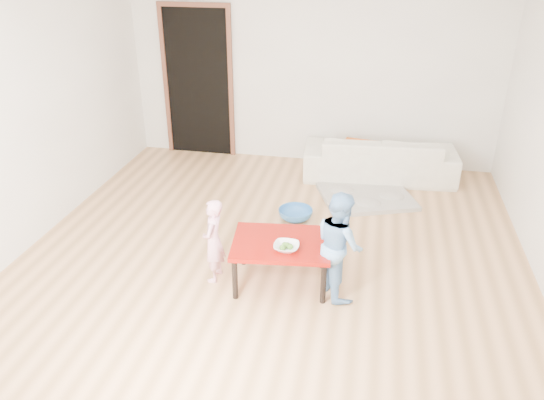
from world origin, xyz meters
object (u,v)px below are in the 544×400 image
(red_table, at_px, (281,262))
(child_pink, at_px, (213,241))
(child_blue, at_px, (339,244))
(bowl, at_px, (286,247))
(basin, at_px, (295,214))
(sofa, at_px, (379,157))

(red_table, relative_size, child_pink, 1.08)
(child_pink, relative_size, child_blue, 0.82)
(red_table, bearing_deg, child_blue, -4.90)
(bowl, distance_m, basin, 1.43)
(child_blue, height_order, basin, child_blue)
(sofa, height_order, child_blue, child_blue)
(red_table, distance_m, basin, 1.25)
(bowl, height_order, basin, bowl)
(child_pink, bearing_deg, red_table, 95.59)
(sofa, bearing_deg, red_table, 68.42)
(red_table, xyz_separation_m, child_blue, (0.52, -0.04, 0.28))
(bowl, distance_m, child_blue, 0.46)
(sofa, relative_size, child_blue, 1.98)
(sofa, bearing_deg, bowl, 70.50)
(child_pink, height_order, basin, child_pink)
(sofa, relative_size, red_table, 2.25)
(child_pink, height_order, child_blue, child_blue)
(basin, bearing_deg, bowl, -84.49)
(child_pink, xyz_separation_m, child_blue, (1.13, 0.02, 0.09))
(bowl, relative_size, child_blue, 0.22)
(sofa, height_order, bowl, sofa)
(red_table, relative_size, child_blue, 0.88)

